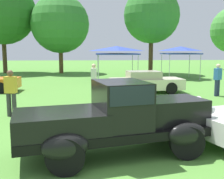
# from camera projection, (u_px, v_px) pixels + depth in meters

# --- Properties ---
(ground_plane) EXTENTS (120.00, 120.00, 0.00)m
(ground_plane) POSITION_uv_depth(u_px,v_px,m) (99.00, 162.00, 5.92)
(ground_plane) COLOR #4C8433
(feature_pickup_truck) EXTENTS (4.69, 2.58, 1.70)m
(feature_pickup_truck) POSITION_uv_depth(u_px,v_px,m) (118.00, 118.00, 6.23)
(feature_pickup_truck) COLOR black
(feature_pickup_truck) RESTS_ON ground_plane
(show_car_cream) EXTENTS (4.18, 1.99, 1.22)m
(show_car_cream) POSITION_uv_depth(u_px,v_px,m) (146.00, 82.00, 15.53)
(show_car_cream) COLOR beige
(show_car_cream) RESTS_ON ground_plane
(spectator_near_truck) EXTENTS (0.43, 0.30, 1.69)m
(spectator_near_truck) POSITION_uv_depth(u_px,v_px,m) (11.00, 91.00, 9.87)
(spectator_near_truck) COLOR #383838
(spectator_near_truck) RESTS_ON ground_plane
(spectator_between_cars) EXTENTS (0.47, 0.42, 1.69)m
(spectator_between_cars) POSITION_uv_depth(u_px,v_px,m) (218.00, 79.00, 14.28)
(spectator_between_cars) COLOR #283351
(spectator_between_cars) RESTS_ON ground_plane
(spectator_far_side) EXTENTS (0.31, 0.44, 1.69)m
(spectator_far_side) POSITION_uv_depth(u_px,v_px,m) (94.00, 79.00, 14.36)
(spectator_far_side) COLOR #283351
(spectator_far_side) RESTS_ON ground_plane
(canopy_tent_center_field) EXTENTS (3.24, 3.24, 2.71)m
(canopy_tent_center_field) POSITION_uv_depth(u_px,v_px,m) (117.00, 50.00, 21.32)
(canopy_tent_center_field) COLOR #B7B7BC
(canopy_tent_center_field) RESTS_ON ground_plane
(canopy_tent_right_field) EXTENTS (2.82, 2.82, 2.71)m
(canopy_tent_right_field) POSITION_uv_depth(u_px,v_px,m) (181.00, 50.00, 23.00)
(canopy_tent_right_field) COLOR #B7B7BC
(canopy_tent_right_field) RESTS_ON ground_plane
(treeline_far_left) EXTENTS (6.79, 6.79, 9.74)m
(treeline_far_left) POSITION_uv_depth(u_px,v_px,m) (2.00, 11.00, 28.04)
(treeline_far_left) COLOR #47331E
(treeline_far_left) RESTS_ON ground_plane
(treeline_mid_left) EXTENTS (5.98, 5.98, 8.06)m
(treeline_mid_left) POSITION_uv_depth(u_px,v_px,m) (60.00, 24.00, 28.16)
(treeline_mid_left) COLOR brown
(treeline_mid_left) RESTS_ON ground_plane
(treeline_center) EXTENTS (5.54, 5.54, 8.59)m
(treeline_center) POSITION_uv_depth(u_px,v_px,m) (152.00, 15.00, 27.13)
(treeline_center) COLOR #47331E
(treeline_center) RESTS_ON ground_plane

